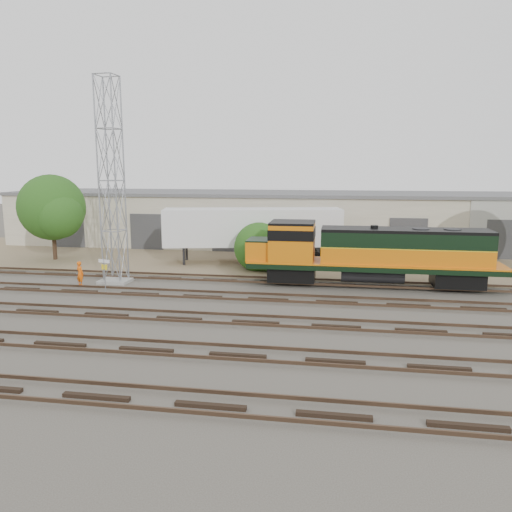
% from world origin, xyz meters
% --- Properties ---
extents(ground, '(140.00, 140.00, 0.00)m').
position_xyz_m(ground, '(0.00, 0.00, 0.00)').
color(ground, '#47423A').
rests_on(ground, ground).
extents(dirt_strip, '(80.00, 16.00, 0.02)m').
position_xyz_m(dirt_strip, '(0.00, 15.00, 0.01)').
color(dirt_strip, '#726047').
rests_on(dirt_strip, ground).
extents(tracks, '(80.00, 20.40, 0.28)m').
position_xyz_m(tracks, '(0.00, -3.00, 0.08)').
color(tracks, black).
rests_on(tracks, ground).
extents(warehouse, '(58.40, 10.40, 5.30)m').
position_xyz_m(warehouse, '(0.04, 22.98, 2.65)').
color(warehouse, beige).
rests_on(warehouse, ground).
extents(locomotive, '(16.43, 2.88, 3.95)m').
position_xyz_m(locomotive, '(5.97, 6.00, 2.28)').
color(locomotive, black).
rests_on(locomotive, tracks).
extents(signal_tower, '(2.01, 2.01, 13.58)m').
position_xyz_m(signal_tower, '(-10.98, 4.66, 6.64)').
color(signal_tower, gray).
rests_on(signal_tower, ground).
extents(sign_post, '(0.83, 0.26, 2.09)m').
position_xyz_m(sign_post, '(-10.51, 2.04, 1.46)').
color(sign_post, gray).
rests_on(sign_post, ground).
extents(worker, '(0.71, 0.62, 1.63)m').
position_xyz_m(worker, '(-12.86, 3.24, 0.82)').
color(worker, '#F25E0D').
rests_on(worker, ground).
extents(semi_trailer, '(14.69, 5.71, 4.43)m').
position_xyz_m(semi_trailer, '(-2.61, 13.28, 2.79)').
color(semi_trailer, white).
rests_on(semi_trailer, ground).
extents(tree_west, '(5.76, 5.49, 7.18)m').
position_xyz_m(tree_west, '(-19.48, 11.44, 4.29)').
color(tree_west, '#382619').
rests_on(tree_west, ground).
extents(tree_mid, '(4.04, 3.85, 3.85)m').
position_xyz_m(tree_mid, '(-1.79, 10.36, 1.60)').
color(tree_mid, '#382619').
rests_on(tree_mid, ground).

